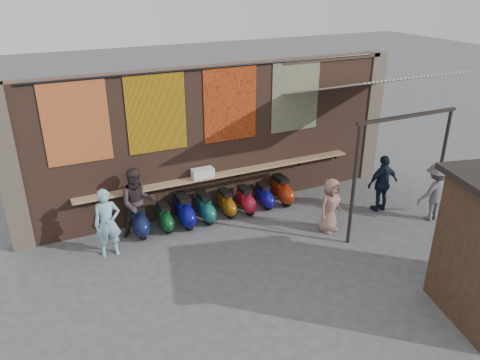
{
  "coord_description": "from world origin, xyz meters",
  "views": [
    {
      "loc": [
        -4.62,
        -8.52,
        6.17
      ],
      "look_at": [
        -0.02,
        1.2,
        1.38
      ],
      "focal_mm": 35.0,
      "sensor_mm": 36.0,
      "label": 1
    }
  ],
  "objects": [
    {
      "name": "ground",
      "position": [
        0.0,
        0.0,
        0.0
      ],
      "size": [
        70.0,
        70.0,
        0.0
      ],
      "primitive_type": "plane",
      "color": "#474749",
      "rests_on": "ground"
    },
    {
      "name": "brick_wall",
      "position": [
        0.0,
        2.7,
        2.0
      ],
      "size": [
        10.0,
        0.4,
        4.0
      ],
      "primitive_type": "cube",
      "color": "brown",
      "rests_on": "ground"
    },
    {
      "name": "pier_left",
      "position": [
        -5.2,
        2.7,
        2.0
      ],
      "size": [
        0.5,
        0.5,
        4.0
      ],
      "primitive_type": "cube",
      "color": "#4C4238",
      "rests_on": "ground"
    },
    {
      "name": "pier_right",
      "position": [
        5.2,
        2.7,
        2.0
      ],
      "size": [
        0.5,
        0.5,
        4.0
      ],
      "primitive_type": "cube",
      "color": "#4C4238",
      "rests_on": "ground"
    },
    {
      "name": "eating_counter",
      "position": [
        0.0,
        2.33,
        1.1
      ],
      "size": [
        8.0,
        0.32,
        0.05
      ],
      "primitive_type": "cube",
      "color": "#9E7A51",
      "rests_on": "brick_wall"
    },
    {
      "name": "shelf_box",
      "position": [
        -0.61,
        2.3,
        1.25
      ],
      "size": [
        0.59,
        0.27,
        0.26
      ],
      "primitive_type": "cube",
      "color": "white",
      "rests_on": "eating_counter"
    },
    {
      "name": "tapestry_redgold",
      "position": [
        -3.6,
        2.48,
        3.0
      ],
      "size": [
        1.5,
        0.02,
        2.0
      ],
      "primitive_type": "cube",
      "color": "maroon",
      "rests_on": "brick_wall"
    },
    {
      "name": "tapestry_sun",
      "position": [
        -1.7,
        2.48,
        3.0
      ],
      "size": [
        1.5,
        0.02,
        2.0
      ],
      "primitive_type": "cube",
      "color": "#F4A50E",
      "rests_on": "brick_wall"
    },
    {
      "name": "tapestry_orange",
      "position": [
        0.3,
        2.48,
        3.0
      ],
      "size": [
        1.5,
        0.02,
        2.0
      ],
      "primitive_type": "cube",
      "color": "#AE4115",
      "rests_on": "brick_wall"
    },
    {
      "name": "tapestry_multi",
      "position": [
        2.3,
        2.48,
        3.0
      ],
      "size": [
        1.5,
        0.02,
        2.0
      ],
      "primitive_type": "cube",
      "color": "navy",
      "rests_on": "brick_wall"
    },
    {
      "name": "hang_rail",
      "position": [
        0.0,
        2.47,
        3.98
      ],
      "size": [
        9.5,
        0.06,
        0.06
      ],
      "primitive_type": "cylinder",
      "rotation": [
        0.0,
        1.57,
        0.0
      ],
      "color": "black",
      "rests_on": "brick_wall"
    },
    {
      "name": "scooter_stool_0",
      "position": [
        -2.49,
        2.01,
        0.41
      ],
      "size": [
        0.39,
        0.87,
        0.83
      ],
      "primitive_type": null,
      "color": "#121A43",
      "rests_on": "ground"
    },
    {
      "name": "scooter_stool_1",
      "position": [
        -1.83,
        1.97,
        0.35
      ],
      "size": [
        0.33,
        0.73,
        0.69
      ],
      "primitive_type": null,
      "color": "#0E481B",
      "rests_on": "ground"
    },
    {
      "name": "scooter_stool_2",
      "position": [
        -1.29,
        1.96,
        0.42
      ],
      "size": [
        0.4,
        0.88,
        0.83
      ],
      "primitive_type": null,
      "color": "#0B0C74",
      "rests_on": "ground"
    },
    {
      "name": "scooter_stool_3",
      "position": [
        -0.7,
        1.97,
        0.38
      ],
      "size": [
        0.36,
        0.8,
        0.76
      ],
      "primitive_type": null,
      "color": "#165B55",
      "rests_on": "ground"
    },
    {
      "name": "scooter_stool_4",
      "position": [
        -0.04,
        2.04,
        0.35
      ],
      "size": [
        0.33,
        0.73,
        0.7
      ],
      "primitive_type": null,
      "color": "#89480C",
      "rests_on": "ground"
    },
    {
      "name": "scooter_stool_5",
      "position": [
        0.51,
        1.96,
        0.36
      ],
      "size": [
        0.34,
        0.76,
        0.72
      ],
      "primitive_type": null,
      "color": "maroon",
      "rests_on": "ground"
    },
    {
      "name": "scooter_stool_6",
      "position": [
        1.12,
        2.02,
        0.34
      ],
      "size": [
        0.32,
        0.71,
        0.68
      ],
      "primitive_type": null,
      "color": "#110D94",
      "rests_on": "ground"
    },
    {
      "name": "scooter_stool_7",
      "position": [
        1.7,
        2.02,
        0.4
      ],
      "size": [
        0.38,
        0.84,
        0.8
      ],
      "primitive_type": null,
      "color": "#99250B",
      "rests_on": "ground"
    },
    {
      "name": "diner_left",
      "position": [
        -3.34,
        1.4,
        0.84
      ],
      "size": [
        0.64,
        0.44,
        1.68
      ],
      "primitive_type": "imported",
      "rotation": [
        0.0,
        0.0,
        -0.07
      ],
      "color": "#88B6C6",
      "rests_on": "ground"
    },
    {
      "name": "diner_right",
      "position": [
        -2.48,
        2.0,
        0.9
      ],
      "size": [
        0.93,
        0.76,
        1.81
      ],
      "primitive_type": "imported",
      "rotation": [
        0.0,
        0.0,
        -0.09
      ],
      "color": "#322729",
      "rests_on": "ground"
    },
    {
      "name": "shopper_navy",
      "position": [
        3.98,
        0.44,
        0.82
      ],
      "size": [
        0.98,
        0.43,
        1.64
      ],
      "primitive_type": "imported",
      "rotation": [
        0.0,
        0.0,
        3.11
      ],
      "color": "black",
      "rests_on": "ground"
    },
    {
      "name": "shopper_grey",
      "position": [
        4.9,
        -0.56,
        0.8
      ],
      "size": [
        1.05,
        0.62,
        1.6
      ],
      "primitive_type": "imported",
      "rotation": [
        0.0,
        0.0,
        3.11
      ],
      "color": "slate",
      "rests_on": "ground"
    },
    {
      "name": "shopper_tan",
      "position": [
        2.0,
        0.11,
        0.73
      ],
      "size": [
        0.82,
        0.66,
        1.46
      ],
      "primitive_type": "imported",
      "rotation": [
        0.0,
        0.0,
        0.31
      ],
      "color": "#8F655B",
      "rests_on": "ground"
    },
    {
      "name": "awning_canvas",
      "position": [
        3.5,
        0.9,
        3.55
      ],
      "size": [
        3.2,
        3.28,
        0.97
      ],
      "primitive_type": "cube",
      "rotation": [
        -0.28,
        0.0,
        0.0
      ],
      "color": "beige",
      "rests_on": "brick_wall"
    },
    {
      "name": "awning_ledger",
      "position": [
        3.5,
        2.49,
        3.95
      ],
      "size": [
        3.3,
        0.08,
        0.12
      ],
      "primitive_type": "cube",
      "color": "#33261C",
      "rests_on": "brick_wall"
    },
    {
      "name": "awning_header",
      "position": [
        3.5,
        -0.6,
        3.08
      ],
      "size": [
        3.0,
        0.08,
        0.08
      ],
      "primitive_type": "cube",
      "color": "black",
      "rests_on": "awning_post_left"
    },
    {
      "name": "awning_post_left",
      "position": [
        2.1,
        -0.6,
        1.55
      ],
      "size": [
        0.09,
        0.09,
        3.1
      ],
      "primitive_type": "cylinder",
      "color": "black",
      "rests_on": "ground"
    },
    {
      "name": "awning_post_right",
      "position": [
        4.9,
        -0.6,
        1.55
      ],
      "size": [
        0.09,
        0.09,
        3.1
      ],
      "primitive_type": "cylinder",
      "color": "black",
      "rests_on": "ground"
    }
  ]
}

